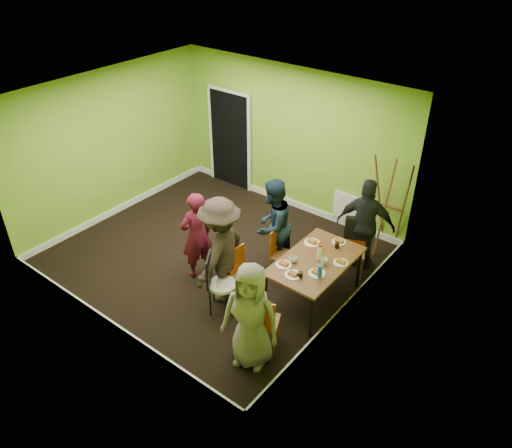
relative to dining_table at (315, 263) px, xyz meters
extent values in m
plane|color=black|center=(-1.98, -0.06, -0.70)|extent=(5.00, 5.00, 0.00)
cube|color=#7AAE2C|center=(-1.98, 2.19, 0.70)|extent=(5.00, 0.04, 2.80)
cube|color=#7AAE2C|center=(-1.98, -2.31, 0.70)|extent=(5.00, 0.04, 2.80)
cube|color=#7AAE2C|center=(-4.48, -0.06, 0.70)|extent=(0.04, 4.50, 2.80)
cube|color=#7AAE2C|center=(0.52, -0.06, 0.70)|extent=(0.04, 4.50, 2.80)
cube|color=white|center=(-1.98, -0.06, 2.10)|extent=(5.00, 4.50, 0.04)
cube|color=black|center=(-3.48, 2.16, 0.32)|extent=(1.00, 0.05, 2.04)
cube|color=white|center=(-0.68, 2.16, -0.30)|extent=(0.50, 0.04, 0.55)
cylinder|color=black|center=(-0.39, -0.69, -0.34)|extent=(0.04, 0.04, 0.71)
cylinder|color=black|center=(0.39, -0.69, -0.34)|extent=(0.04, 0.04, 0.71)
cylinder|color=black|center=(-0.39, 0.69, -0.34)|extent=(0.04, 0.04, 0.71)
cylinder|color=black|center=(0.39, 0.69, -0.34)|extent=(0.04, 0.04, 0.71)
cube|color=brown|center=(0.00, 0.00, 0.03)|extent=(0.90, 1.50, 0.04)
cylinder|color=#C64C12|center=(-0.86, 0.31, -0.49)|extent=(0.02, 0.02, 0.41)
cylinder|color=#C64C12|center=(-0.81, 0.01, -0.49)|extent=(0.02, 0.02, 0.41)
cylinder|color=#C64C12|center=(-0.55, 0.36, -0.49)|extent=(0.02, 0.02, 0.41)
cylinder|color=#C64C12|center=(-0.50, 0.06, -0.49)|extent=(0.02, 0.02, 0.41)
cube|color=brown|center=(-0.68, 0.19, -0.29)|extent=(0.41, 0.41, 0.04)
cube|color=#C64C12|center=(-0.85, 0.16, -0.04)|extent=(0.08, 0.34, 0.45)
cylinder|color=#C64C12|center=(-1.00, -0.44, -0.50)|extent=(0.02, 0.02, 0.39)
cylinder|color=#C64C12|center=(-1.02, -0.73, -0.50)|extent=(0.02, 0.02, 0.39)
cylinder|color=#C64C12|center=(-0.71, -0.46, -0.50)|extent=(0.02, 0.02, 0.39)
cylinder|color=#C64C12|center=(-0.72, -0.75, -0.50)|extent=(0.02, 0.02, 0.39)
cube|color=brown|center=(-0.86, -0.60, -0.30)|extent=(0.37, 0.37, 0.03)
cube|color=#C64C12|center=(-1.03, -0.59, -0.07)|extent=(0.05, 0.33, 0.44)
cylinder|color=#C64C12|center=(0.22, 1.16, -0.49)|extent=(0.02, 0.02, 0.41)
cylinder|color=#C64C12|center=(-0.06, 1.03, -0.49)|extent=(0.02, 0.02, 0.41)
cylinder|color=#C64C12|center=(0.35, 0.88, -0.49)|extent=(0.02, 0.02, 0.41)
cylinder|color=#C64C12|center=(0.07, 0.75, -0.49)|extent=(0.02, 0.02, 0.41)
cube|color=brown|center=(0.15, 0.95, -0.29)|extent=(0.48, 0.48, 0.04)
cube|color=#C64C12|center=(0.07, 1.11, -0.04)|extent=(0.33, 0.17, 0.45)
cylinder|color=#C64C12|center=(-0.10, -1.42, -0.48)|extent=(0.02, 0.02, 0.42)
cylinder|color=#C64C12|center=(0.19, -1.29, -0.48)|extent=(0.02, 0.02, 0.42)
cylinder|color=#C64C12|center=(-0.23, -1.13, -0.48)|extent=(0.02, 0.02, 0.42)
cylinder|color=#C64C12|center=(0.06, -1.00, -0.48)|extent=(0.02, 0.02, 0.42)
cube|color=brown|center=(-0.02, -1.21, -0.27)|extent=(0.50, 0.50, 0.04)
cube|color=#C64C12|center=(0.05, -1.38, -0.02)|extent=(0.34, 0.17, 0.47)
cylinder|color=black|center=(-1.18, -0.96, -0.47)|extent=(0.03, 0.03, 0.44)
cylinder|color=black|center=(-1.00, -1.24, -0.47)|extent=(0.03, 0.03, 0.44)
cylinder|color=black|center=(-0.90, -0.77, -0.47)|extent=(0.03, 0.03, 0.44)
cylinder|color=black|center=(-0.72, -1.05, -0.47)|extent=(0.03, 0.03, 0.44)
cylinder|color=white|center=(-0.95, -1.01, -0.24)|extent=(0.42, 0.42, 0.05)
cube|color=black|center=(-1.11, -1.11, 0.02)|extent=(0.23, 0.33, 0.49)
cylinder|color=brown|center=(0.00, 2.04, 0.17)|extent=(0.25, 0.41, 1.74)
cylinder|color=brown|center=(0.45, 2.04, 0.17)|extent=(0.25, 0.41, 1.74)
cylinder|color=brown|center=(0.22, 1.79, 0.17)|extent=(0.04, 0.40, 1.70)
cube|color=brown|center=(0.22, 1.99, 0.12)|extent=(0.47, 0.04, 0.04)
cylinder|color=white|center=(-0.28, 0.34, 0.06)|extent=(0.25, 0.25, 0.01)
cylinder|color=white|center=(-0.30, -0.39, 0.06)|extent=(0.23, 0.23, 0.01)
cylinder|color=white|center=(0.04, 0.61, 0.06)|extent=(0.22, 0.22, 0.01)
cylinder|color=white|center=(-0.06, -0.50, 0.06)|extent=(0.24, 0.24, 0.01)
cylinder|color=white|center=(0.33, 0.16, 0.06)|extent=(0.22, 0.22, 0.01)
cylinder|color=white|center=(0.18, -0.27, 0.06)|extent=(0.24, 0.24, 0.01)
cylinder|color=white|center=(0.02, 0.05, 0.17)|extent=(0.07, 0.07, 0.23)
cylinder|color=blue|center=(0.26, -0.32, 0.16)|extent=(0.07, 0.07, 0.20)
cylinder|color=#C64C12|center=(-0.01, 0.12, 0.09)|extent=(0.04, 0.04, 0.07)
cylinder|color=black|center=(-0.09, 0.26, 0.11)|extent=(0.07, 0.07, 0.11)
cylinder|color=black|center=(0.09, 0.46, 0.10)|extent=(0.07, 0.07, 0.09)
cylinder|color=black|center=(0.05, -0.48, 0.10)|extent=(0.07, 0.07, 0.09)
imported|color=white|center=(-0.24, -0.24, 0.10)|extent=(0.12, 0.12, 0.09)
imported|color=white|center=(0.15, -0.01, 0.10)|extent=(0.11, 0.11, 0.10)
imported|color=#570F23|center=(-1.83, -0.60, 0.06)|extent=(0.51, 0.63, 1.50)
imported|color=#142332|center=(-1.01, 0.30, 0.10)|extent=(0.65, 0.81, 1.60)
imported|color=#302420|center=(-1.15, -0.80, 0.17)|extent=(0.83, 1.21, 1.72)
imported|color=black|center=(0.16, 1.24, 0.11)|extent=(1.01, 0.64, 1.60)
imported|color=gray|center=(0.00, -1.54, 0.08)|extent=(0.87, 0.70, 1.55)
camera|label=1|loc=(2.92, -5.18, 4.43)|focal=35.00mm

